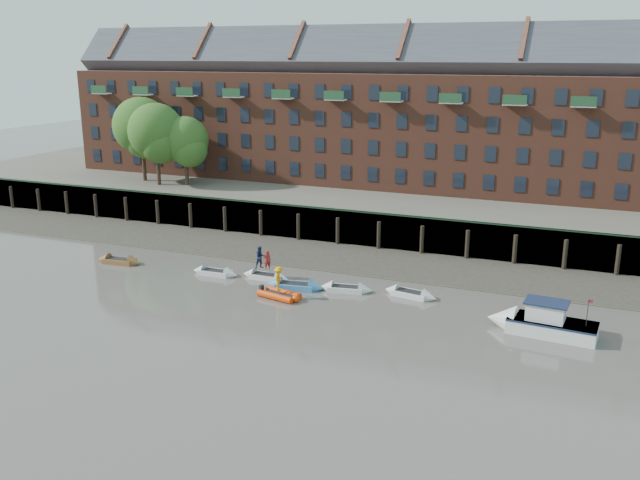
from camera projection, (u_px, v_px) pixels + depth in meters
The scene contains 18 objects.
ground at pixel (245, 335), 43.06m from camera, with size 220.00×220.00×0.00m, color #5D5852.
foreshore at pixel (343, 258), 59.09m from camera, with size 110.00×8.00×0.50m, color #3D382F.
mud_band at pixel (329, 269), 56.07m from camera, with size 110.00×1.60×0.10m, color #4C4336.
river_wall at pixel (360, 229), 62.57m from camera, with size 110.00×1.23×3.30m.
bank_terrace at pixel (401, 200), 74.71m from camera, with size 110.00×28.00×3.20m, color #5E594D.
apartment_terrace at pixel (406, 96), 72.59m from camera, with size 80.60×15.56×20.98m.
tree_cluster at pixel (156, 131), 74.41m from camera, with size 11.76×7.74×9.40m.
rowboat_0 at pixel (119, 261), 57.52m from camera, with size 4.27×1.58×1.21m.
rowboat_2 at pixel (215, 273), 54.52m from camera, with size 4.06×1.28×1.17m.
rowboat_3 at pixel (265, 276), 53.58m from camera, with size 4.02×1.21×1.16m.
rowboat_4 at pixel (295, 286), 51.32m from camera, with size 4.67×2.03×1.31m.
rowboat_5 at pixel (346, 289), 50.77m from camera, with size 4.22×1.89×1.18m.
rowboat_6 at pixel (410, 294), 49.69m from camera, with size 4.27×1.87×1.20m.
rib_tender at pixel (281, 295), 49.37m from camera, with size 3.40×2.16×0.57m.
motor_launch at pixel (534, 321), 43.29m from camera, with size 6.96×2.77×2.81m.
person_rower_a at pixel (267, 260), 53.24m from camera, with size 0.57×0.37×1.57m, color maroon.
person_rower_b at pixel (260, 257), 53.55m from camera, with size 0.87×0.68×1.79m, color #19233F.
person_rib_crew at pixel (279, 279), 49.12m from camera, with size 1.19×0.68×1.84m, color orange.
Camera 1 is at (19.62, -35.05, 17.32)m, focal length 38.00 mm.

